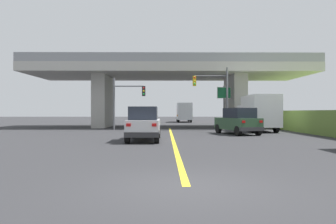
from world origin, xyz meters
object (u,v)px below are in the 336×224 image
Objects in this scene: box_truck at (258,113)px; traffic_signal_farside at (125,97)px; suv_lead at (144,124)px; traffic_signal_nearside at (216,91)px; suv_crossing at (238,121)px; highway_sign at (224,97)px; semi_truck_distant at (184,112)px.

box_truck is 1.33× the size of traffic_signal_farside.
traffic_signal_nearside is at bearing 61.70° from suv_lead.
suv_crossing is 0.72× the size of box_truck.
semi_truck_distant is at bearing 99.45° from highway_sign.
traffic_signal_nearside is 4.80m from highway_sign.
semi_truck_distant is at bearing 79.02° from suv_crossing.
traffic_signal_nearside is 23.92m from semi_truck_distant.
highway_sign reaches higher than suv_crossing.
suv_crossing is at bearing 38.62° from suv_lead.
highway_sign is 0.63× the size of semi_truck_distant.
suv_lead is 0.71× the size of box_truck.
traffic_signal_nearside is at bearing -86.16° from semi_truck_distant.
semi_truck_distant is (7.04, 23.18, -1.46)m from traffic_signal_farside.
highway_sign reaches higher than semi_truck_distant.
traffic_signal_farside reaches higher than suv_crossing.
box_truck reaches higher than suv_lead.
suv_lead is 1.04× the size of highway_sign.
suv_lead is at bearing -135.33° from box_truck.
box_truck is 12.44m from traffic_signal_farside.
traffic_signal_farside reaches higher than semi_truck_distant.
suv_lead is at bearing -97.26° from semi_truck_distant.
semi_truck_distant reaches higher than suv_crossing.
box_truck is (2.67, 3.95, 0.64)m from suv_crossing.
box_truck reaches higher than suv_crossing.
highway_sign is (7.67, 15.76, 2.33)m from suv_lead.
suv_lead is 13.07m from traffic_signal_nearside.
semi_truck_distant is at bearing 82.74° from suv_lead.
suv_crossing is at bearing -94.50° from highway_sign.
suv_crossing is 0.65× the size of semi_truck_distant.
box_truck is 1.12× the size of traffic_signal_nearside.
box_truck is 1.45× the size of highway_sign.
semi_truck_distant is (-3.21, 19.27, -1.68)m from highway_sign.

